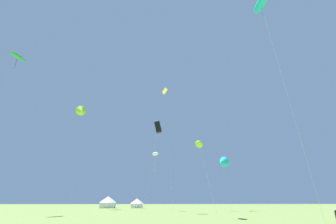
{
  "coord_description": "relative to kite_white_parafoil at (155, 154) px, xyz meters",
  "views": [
    {
      "loc": [
        -2.02,
        -3.17,
        1.8
      ],
      "look_at": [
        0.0,
        32.0,
        15.43
      ],
      "focal_mm": 24.83,
      "sensor_mm": 36.0,
      "label": 1
    }
  ],
  "objects": [
    {
      "name": "kite_white_parafoil",
      "position": [
        0.0,
        0.0,
        0.0
      ],
      "size": [
        2.75,
        3.27,
        12.3
      ],
      "color": "white",
      "rests_on": "ground"
    },
    {
      "name": "kite_lime_parafoil",
      "position": [
        5.52,
        -23.26,
        -3.15
      ],
      "size": [
        1.99,
        3.93,
        9.16
      ],
      "color": "#99DB2D",
      "rests_on": "ground"
    },
    {
      "name": "kite_cyan_parafoil",
      "position": [
        13.6,
        -29.28,
        14.55
      ],
      "size": [
        2.29,
        3.26,
        26.98
      ],
      "color": "#1EB7CC",
      "rests_on": "ground"
    },
    {
      "name": "kite_green_parafoil",
      "position": [
        -25.42,
        -14.96,
        14.67
      ],
      "size": [
        2.27,
        3.78,
        27.05
      ],
      "color": "green",
      "rests_on": "ground"
    },
    {
      "name": "kite_yellow_diamond",
      "position": [
        2.22,
        2.12,
        16.28
      ],
      "size": [
        2.6,
        1.75,
        29.81
      ],
      "color": "yellow",
      "rests_on": "ground"
    },
    {
      "name": "kite_black_box",
      "position": [
        0.37,
        -11.45,
        2.75
      ],
      "size": [
        2.99,
        1.76,
        15.63
      ],
      "color": "black",
      "rests_on": "ground"
    },
    {
      "name": "kite_lime_delta",
      "position": [
        -21.21,
        10.56,
        14.13
      ],
      "size": [
        4.01,
        4.21,
        27.72
      ],
      "color": "#99DB2D",
      "rests_on": "ground"
    },
    {
      "name": "kite_cyan_delta",
      "position": [
        14.67,
        -1.72,
        -1.99
      ],
      "size": [
        3.29,
        3.29,
        11.15
      ],
      "color": "#1EB7CC",
      "rests_on": "ground"
    },
    {
      "name": "festival_tent_left",
      "position": [
        -13.96,
        24.17,
        -9.96
      ],
      "size": [
        5.15,
        5.15,
        3.35
      ],
      "color": "white",
      "rests_on": "ground"
    },
    {
      "name": "festival_tent_center",
      "position": [
        -5.2,
        24.17,
        -10.31
      ],
      "size": [
        4.17,
        4.17,
        2.71
      ],
      "color": "white",
      "rests_on": "ground"
    }
  ]
}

